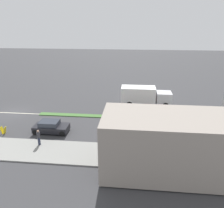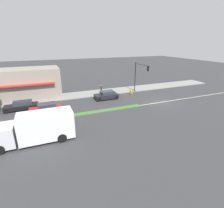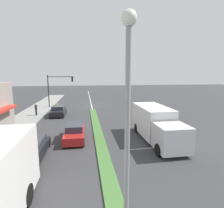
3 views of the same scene
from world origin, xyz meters
name	(u,v)px [view 3 (image 3 of 3)]	position (x,y,z in m)	size (l,w,h in m)	color
ground_plane	(100,141)	(0.00, 18.00, 0.00)	(160.00, 160.00, 0.00)	#38383A
lane_marking_center	(92,106)	(0.00, 0.00, 0.00)	(0.16, 60.00, 0.01)	beige
traffic_signal_main	(56,85)	(6.12, 0.56, 3.90)	(4.59, 0.34, 5.60)	#333338
street_lamp	(128,110)	(0.00, 27.92, 4.78)	(0.44, 0.44, 7.37)	gray
pedestrian	(36,109)	(8.02, 7.34, 1.00)	(0.34, 0.34, 1.67)	#282D42
warning_aframe_sign	(57,106)	(5.90, 2.20, 0.43)	(0.45, 0.53, 0.84)	yellow
delivery_truck	(156,124)	(-5.00, 18.44, 1.47)	(2.44, 7.50, 2.87)	silver
hatchback_red	(75,132)	(2.20, 17.36, 0.66)	(1.73, 4.15, 1.40)	#AD1E1E
sedan_dark	(58,111)	(5.00, 7.47, 0.67)	(1.89, 3.93, 1.39)	black
suv_black	(31,150)	(5.00, 20.48, 0.60)	(1.81, 4.54, 1.26)	black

